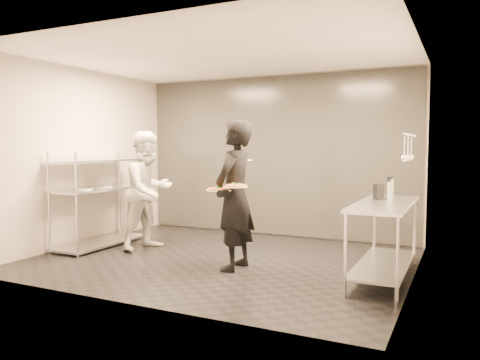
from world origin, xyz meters
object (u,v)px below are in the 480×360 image
at_px(pizza_plate_far, 236,186).
at_px(bottle_dark, 389,186).
at_px(waiter, 235,195).
at_px(pizza_plate_near, 219,189).
at_px(pos_monitor, 379,191).
at_px(pass_rack, 100,197).
at_px(bottle_green, 391,187).
at_px(bottle_clear, 390,191).
at_px(prep_counter, 384,227).
at_px(chef, 149,190).
at_px(salad_plate, 241,159).

height_order(pizza_plate_far, bottle_dark, bottle_dark).
distance_m(waiter, pizza_plate_near, 0.23).
height_order(pos_monitor, bottle_dark, bottle_dark).
height_order(pass_rack, pos_monitor, pass_rack).
relative_size(bottle_green, bottle_dark, 0.87).
xyz_separation_m(pizza_plate_far, bottle_green, (1.61, 1.40, -0.07)).
bearing_deg(pizza_plate_near, bottle_clear, 21.09).
distance_m(pizza_plate_near, bottle_dark, 2.28).
xyz_separation_m(prep_counter, chef, (-3.50, 0.15, 0.27)).
distance_m(pass_rack, pizza_plate_near, 2.47).
xyz_separation_m(pizza_plate_near, bottle_dark, (1.86, 1.31, 0.01)).
xyz_separation_m(waiter, pizza_plate_far, (0.14, -0.25, 0.14)).
bearing_deg(chef, bottle_green, -65.99).
relative_size(pos_monitor, bottle_dark, 1.07).
bearing_deg(bottle_dark, bottle_clear, -81.28).
distance_m(chef, bottle_green, 3.53).
height_order(prep_counter, waiter, waiter).
xyz_separation_m(pass_rack, pizza_plate_near, (2.40, -0.51, 0.26)).
xyz_separation_m(waiter, pizza_plate_near, (-0.14, -0.16, 0.08)).
xyz_separation_m(salad_plate, bottle_dark, (1.77, 0.87, -0.36)).
distance_m(pass_rack, bottle_clear, 4.37).
bearing_deg(pos_monitor, salad_plate, -158.38).
bearing_deg(pizza_plate_far, waiter, 119.29).
bearing_deg(waiter, pass_rack, -98.07).
bearing_deg(pass_rack, pizza_plate_near, -11.90).
xyz_separation_m(pizza_plate_far, salad_plate, (-0.19, 0.54, 0.31)).
bearing_deg(pos_monitor, bottle_clear, -9.74).
distance_m(pass_rack, salad_plate, 2.58).
relative_size(pass_rack, bottle_green, 7.38).
height_order(bottle_green, bottle_clear, same).
relative_size(prep_counter, salad_plate, 6.26).
height_order(salad_plate, pos_monitor, salad_plate).
xyz_separation_m(salad_plate, bottle_green, (1.80, 0.87, -0.38)).
height_order(chef, pizza_plate_near, chef).
height_order(prep_counter, chef, chef).
relative_size(chef, bottle_clear, 8.26).
bearing_deg(chef, bottle_clear, -75.10).
bearing_deg(salad_plate, prep_counter, 2.09).
distance_m(bottle_green, bottle_dark, 0.03).
distance_m(pass_rack, pizza_plate_far, 2.77).
bearing_deg(pizza_plate_far, bottle_clear, 26.87).
bearing_deg(pass_rack, bottle_dark, 10.66).
height_order(pass_rack, salad_plate, pass_rack).
bearing_deg(bottle_green, pass_rack, -169.41).
xyz_separation_m(prep_counter, pizza_plate_near, (-1.93, -0.51, 0.41)).
xyz_separation_m(prep_counter, pos_monitor, (-0.12, 0.29, 0.39)).
bearing_deg(pos_monitor, waiter, -149.07).
bearing_deg(pizza_plate_near, pass_rack, 168.10).
distance_m(chef, bottle_dark, 3.50).
bearing_deg(pass_rack, salad_plate, -1.48).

